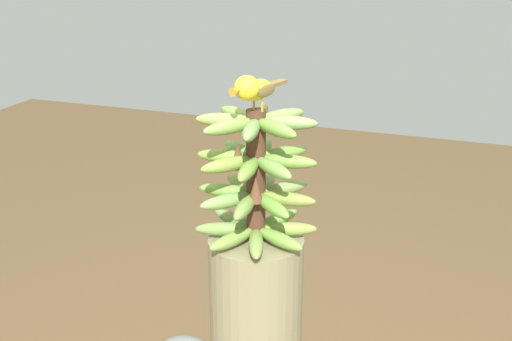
# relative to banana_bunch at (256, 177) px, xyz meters

# --- Properties ---
(banana_bunch) EXTENTS (0.29, 0.29, 0.32)m
(banana_bunch) POSITION_rel_banana_bunch_xyz_m (0.00, 0.00, 0.00)
(banana_bunch) COLOR #4C2D1E
(banana_bunch) RESTS_ON banana_tree
(perched_bird) EXTENTS (0.19, 0.08, 0.09)m
(perched_bird) POSITION_rel_banana_bunch_xyz_m (0.02, 0.00, 0.21)
(perched_bird) COLOR #C68933
(perched_bird) RESTS_ON banana_bunch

